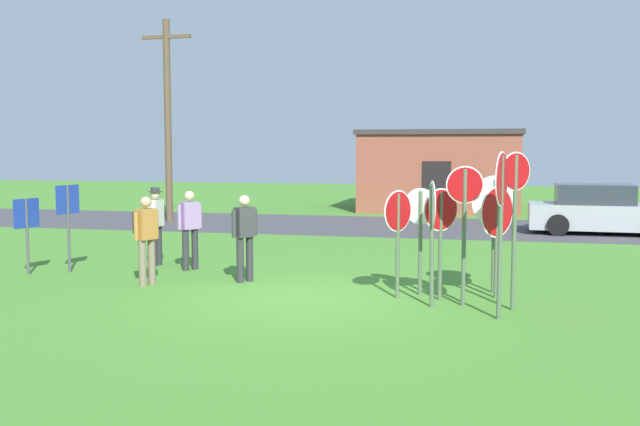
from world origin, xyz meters
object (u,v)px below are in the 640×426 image
(utility_pole, at_px, (168,117))
(stop_sign_center_cluster, at_px, (497,222))
(stop_sign_leaning_right, at_px, (464,214))
(person_in_teal, at_px, (146,234))
(parked_car_on_street, at_px, (600,211))
(person_holding_notes, at_px, (156,221))
(stop_sign_rear_right, at_px, (515,206))
(person_near_signs, at_px, (245,233))
(info_panel_leftmost, at_px, (68,212))
(stop_sign_low_front, at_px, (494,212))
(info_panel_middle, at_px, (27,223))
(stop_sign_tallest, at_px, (501,204))
(stop_sign_nearest, at_px, (432,221))
(stop_sign_leaning_left, at_px, (441,224))
(person_on_left, at_px, (190,226))
(stop_sign_rear_left, at_px, (421,223))
(stop_sign_far_back, at_px, (398,225))

(utility_pole, distance_m, stop_sign_center_cluster, 15.72)
(stop_sign_leaning_right, bearing_deg, person_in_teal, 175.67)
(parked_car_on_street, distance_m, stop_sign_center_cluster, 11.00)
(stop_sign_leaning_right, distance_m, person_holding_notes, 7.28)
(stop_sign_rear_right, relative_size, person_in_teal, 1.50)
(person_near_signs, height_order, info_panel_leftmost, info_panel_leftmost)
(stop_sign_low_front, distance_m, stop_sign_rear_right, 1.46)
(info_panel_middle, bearing_deg, stop_sign_tallest, -10.81)
(stop_sign_leaning_right, bearing_deg, stop_sign_center_cluster, 55.74)
(stop_sign_nearest, bearing_deg, stop_sign_rear_right, 2.98)
(stop_sign_leaning_left, distance_m, stop_sign_center_cluster, 1.02)
(person_on_left, bearing_deg, stop_sign_low_front, -9.05)
(stop_sign_low_front, bearing_deg, info_panel_leftmost, 179.03)
(stop_sign_leaning_left, bearing_deg, person_holding_notes, 160.52)
(stop_sign_tallest, bearing_deg, stop_sign_rear_left, 130.31)
(stop_sign_leaning_left, xyz_separation_m, stop_sign_nearest, (-0.10, -0.59, 0.11))
(stop_sign_low_front, bearing_deg, person_on_left, 170.95)
(person_on_left, bearing_deg, stop_sign_tallest, -25.93)
(parked_car_on_street, relative_size, stop_sign_rear_left, 2.29)
(stop_sign_low_front, distance_m, stop_sign_center_cluster, 0.50)
(stop_sign_leaning_left, height_order, stop_sign_tallest, stop_sign_tallest)
(stop_sign_rear_right, bearing_deg, person_near_signs, 164.83)
(person_near_signs, bearing_deg, stop_sign_far_back, -15.30)
(stop_sign_leaning_left, distance_m, info_panel_leftmost, 7.82)
(stop_sign_nearest, bearing_deg, info_panel_middle, 171.99)
(stop_sign_far_back, relative_size, info_panel_leftmost, 1.02)
(parked_car_on_street, bearing_deg, stop_sign_rear_right, -104.26)
(stop_sign_leaning_left, xyz_separation_m, info_panel_leftmost, (-7.75, 1.03, -0.04))
(stop_sign_leaning_right, bearing_deg, person_on_left, 158.66)
(parked_car_on_street, relative_size, info_panel_middle, 2.77)
(stop_sign_far_back, height_order, person_on_left, stop_sign_far_back)
(utility_pole, distance_m, stop_sign_leaning_left, 15.37)
(stop_sign_center_cluster, bearing_deg, person_near_signs, 174.76)
(stop_sign_rear_left, relative_size, info_panel_middle, 1.21)
(utility_pole, height_order, stop_sign_center_cluster, utility_pole)
(stop_sign_center_cluster, bearing_deg, stop_sign_leaning_left, -156.72)
(stop_sign_rear_right, relative_size, stop_sign_center_cluster, 1.30)
(stop_sign_center_cluster, bearing_deg, info_panel_middle, 178.88)
(stop_sign_leaning_right, xyz_separation_m, person_in_teal, (-5.91, 0.45, -0.54))
(stop_sign_leaning_right, distance_m, stop_sign_center_cluster, 0.96)
(stop_sign_nearest, bearing_deg, person_near_signs, 159.00)
(parked_car_on_street, bearing_deg, stop_sign_tallest, -104.48)
(stop_sign_leaning_left, distance_m, stop_sign_leaning_right, 0.60)
(stop_sign_far_back, bearing_deg, person_on_left, 157.93)
(stop_sign_leaning_left, relative_size, stop_sign_low_front, 0.91)
(stop_sign_center_cluster, xyz_separation_m, person_near_signs, (-4.74, 0.43, -0.37))
(person_holding_notes, bearing_deg, stop_sign_nearest, -24.36)
(utility_pole, xyz_separation_m, stop_sign_low_front, (11.11, -10.33, -2.26))
(stop_sign_nearest, relative_size, stop_sign_rear_right, 0.82)
(parked_car_on_street, bearing_deg, info_panel_middle, -140.46)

